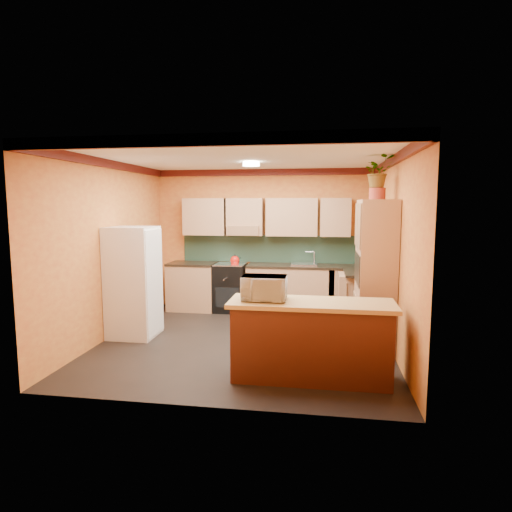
{
  "coord_description": "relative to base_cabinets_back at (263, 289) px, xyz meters",
  "views": [
    {
      "loc": [
        1.11,
        -6.08,
        2.04
      ],
      "look_at": [
        0.1,
        0.45,
        1.24
      ],
      "focal_mm": 30.0,
      "sensor_mm": 36.0,
      "label": 1
    }
  ],
  "objects": [
    {
      "name": "room_shell",
      "position": [
        0.0,
        -1.52,
        1.65
      ],
      "size": [
        4.24,
        4.24,
        2.72
      ],
      "color": "black",
      "rests_on": "ground"
    },
    {
      "name": "base_cabinets_back",
      "position": [
        0.0,
        0.0,
        0.0
      ],
      "size": [
        3.65,
        0.6,
        0.88
      ],
      "primitive_type": "cube",
      "color": "tan",
      "rests_on": "ground"
    },
    {
      "name": "countertop_back",
      "position": [
        0.0,
        -0.0,
        0.46
      ],
      "size": [
        3.65,
        0.62,
        0.04
      ],
      "primitive_type": "cube",
      "color": "black",
      "rests_on": "base_cabinets_back"
    },
    {
      "name": "stove",
      "position": [
        -0.62,
        -0.0,
        0.02
      ],
      "size": [
        0.58,
        0.58,
        0.91
      ],
      "primitive_type": "cube",
      "color": "black",
      "rests_on": "ground"
    },
    {
      "name": "kettle",
      "position": [
        -0.52,
        -0.05,
        0.56
      ],
      "size": [
        0.21,
        0.21,
        0.18
      ],
      "primitive_type": null,
      "rotation": [
        0.0,
        0.0,
        0.26
      ],
      "color": "red",
      "rests_on": "stove"
    },
    {
      "name": "sink",
      "position": [
        0.78,
        0.0,
        0.5
      ],
      "size": [
        0.48,
        0.4,
        0.03
      ],
      "primitive_type": "cube",
      "color": "silver",
      "rests_on": "countertop_back"
    },
    {
      "name": "base_cabinets_right",
      "position": [
        1.78,
        -0.69,
        0.0
      ],
      "size": [
        0.6,
        0.8,
        0.88
      ],
      "primitive_type": "cube",
      "color": "tan",
      "rests_on": "ground"
    },
    {
      "name": "countertop_right",
      "position": [
        1.78,
        -0.69,
        0.46
      ],
      "size": [
        0.62,
        0.8,
        0.04
      ],
      "primitive_type": "cube",
      "color": "black",
      "rests_on": "base_cabinets_right"
    },
    {
      "name": "fridge",
      "position": [
        -1.77,
        -1.77,
        0.41
      ],
      "size": [
        0.68,
        0.66,
        1.7
      ],
      "primitive_type": "cube",
      "color": "white",
      "rests_on": "ground"
    },
    {
      "name": "pantry",
      "position": [
        1.83,
        -1.83,
        0.61
      ],
      "size": [
        0.48,
        0.9,
        2.1
      ],
      "primitive_type": "cube",
      "color": "tan",
      "rests_on": "ground"
    },
    {
      "name": "fern_pot",
      "position": [
        1.83,
        -1.78,
        1.74
      ],
      "size": [
        0.22,
        0.22,
        0.16
      ],
      "primitive_type": "cylinder",
      "color": "#A33827",
      "rests_on": "pantry"
    },
    {
      "name": "fern",
      "position": [
        1.83,
        -1.78,
        2.04
      ],
      "size": [
        0.5,
        0.47,
        0.44
      ],
      "primitive_type": "imported",
      "rotation": [
        0.0,
        0.0,
        0.4
      ],
      "color": "tan",
      "rests_on": "fern_pot"
    },
    {
      "name": "breakfast_bar",
      "position": [
        0.98,
        -3.04,
        0.0
      ],
      "size": [
        1.8,
        0.55,
        0.88
      ],
      "primitive_type": "cube",
      "color": "#4A2111",
      "rests_on": "ground"
    },
    {
      "name": "bar_top",
      "position": [
        0.98,
        -3.04,
        0.47
      ],
      "size": [
        1.9,
        0.65,
        0.05
      ],
      "primitive_type": "cube",
      "color": "tan",
      "rests_on": "breakfast_bar"
    },
    {
      "name": "microwave",
      "position": [
        0.44,
        -3.04,
        0.63
      ],
      "size": [
        0.51,
        0.35,
        0.28
      ],
      "primitive_type": "imported",
      "rotation": [
        0.0,
        0.0,
        -0.0
      ],
      "color": "white",
      "rests_on": "bar_top"
    }
  ]
}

